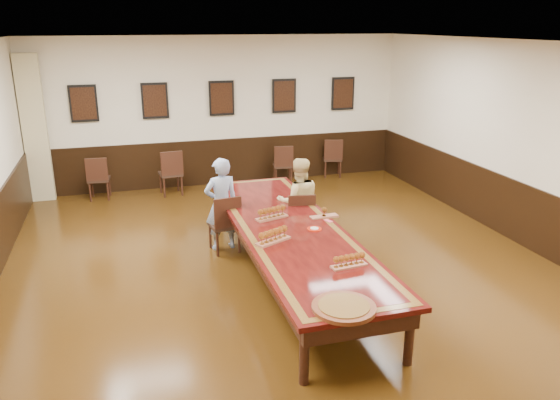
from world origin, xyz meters
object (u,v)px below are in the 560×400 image
object	(u,v)px
spare_chair_c	(283,164)
carved_platter	(344,307)
person_man	(221,204)
spare_chair_a	(99,178)
spare_chair_b	(170,172)
spare_chair_d	(332,157)
chair_woman	(299,219)
person_woman	(299,202)
conference_table	(290,237)
chair_man	(224,223)

from	to	relation	value
spare_chair_c	carved_platter	bearing A→B (deg)	88.03
person_man	carved_platter	bearing A→B (deg)	90.26
spare_chair_a	spare_chair_b	distance (m)	1.43
spare_chair_d	chair_woman	bearing A→B (deg)	76.04
person_man	person_woman	bearing A→B (deg)	164.13
spare_chair_a	person_man	distance (m)	3.78
chair_woman	spare_chair_b	xyz separation A→B (m)	(-1.70, 3.40, 0.02)
person_woman	conference_table	world-z (taller)	person_woman
person_woman	spare_chair_d	bearing A→B (deg)	-111.01
chair_man	spare_chair_b	distance (m)	3.28
chair_man	chair_woman	distance (m)	1.20
chair_man	person_man	xyz separation A→B (m)	(-0.01, 0.10, 0.28)
spare_chair_c	carved_platter	distance (m)	7.03
spare_chair_d	spare_chair_a	bearing A→B (deg)	17.62
spare_chair_a	chair_man	bearing A→B (deg)	125.33
person_woman	chair_man	bearing A→B (deg)	5.20
chair_woman	person_man	world-z (taller)	person_man
spare_chair_c	person_woman	distance (m)	3.53
chair_man	person_woman	world-z (taller)	person_woman
person_man	carved_platter	xyz separation A→B (m)	(0.56, -3.60, 0.03)
chair_woman	spare_chair_b	world-z (taller)	spare_chair_b
chair_man	carved_platter	distance (m)	3.56
person_woman	spare_chair_b	bearing A→B (deg)	-54.48
spare_chair_d	person_woman	xyz separation A→B (m)	(-2.04, -3.67, 0.26)
spare_chair_a	spare_chair_b	world-z (taller)	spare_chair_b
chair_woman	conference_table	bearing A→B (deg)	73.25
chair_woman	spare_chair_d	size ratio (longest dim) A/B	1.01
chair_woman	person_woman	bearing A→B (deg)	-90.00
person_man	person_woman	xyz separation A→B (m)	(1.22, -0.16, -0.03)
person_man	person_woman	distance (m)	1.23
carved_platter	spare_chair_b	bearing A→B (deg)	98.88
person_man	spare_chair_a	bearing A→B (deg)	-67.81
spare_chair_d	carved_platter	world-z (taller)	spare_chair_d
conference_table	carved_platter	size ratio (longest dim) A/B	7.41
spare_chair_a	conference_table	xyz separation A→B (m)	(2.64, -4.56, 0.16)
chair_man	conference_table	bearing A→B (deg)	111.50
person_man	conference_table	world-z (taller)	person_man
chair_man	chair_woman	bearing A→B (deg)	164.02
person_man	person_woman	world-z (taller)	person_man
spare_chair_b	carved_platter	size ratio (longest dim) A/B	1.42
spare_chair_a	carved_platter	xyz separation A→B (m)	(2.48, -6.84, 0.33)
spare_chair_a	spare_chair_d	distance (m)	5.19
chair_woman	spare_chair_c	distance (m)	3.61
spare_chair_a	conference_table	distance (m)	5.27
chair_woman	person_man	bearing A→B (deg)	-3.86
spare_chair_c	person_man	distance (m)	3.84
spare_chair_b	spare_chair_a	bearing A→B (deg)	-10.54
spare_chair_b	person_man	xyz separation A→B (m)	(0.50, -3.14, 0.26)
chair_woman	person_woman	world-z (taller)	person_woman
chair_woman	spare_chair_c	xyz separation A→B (m)	(0.78, 3.53, -0.02)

